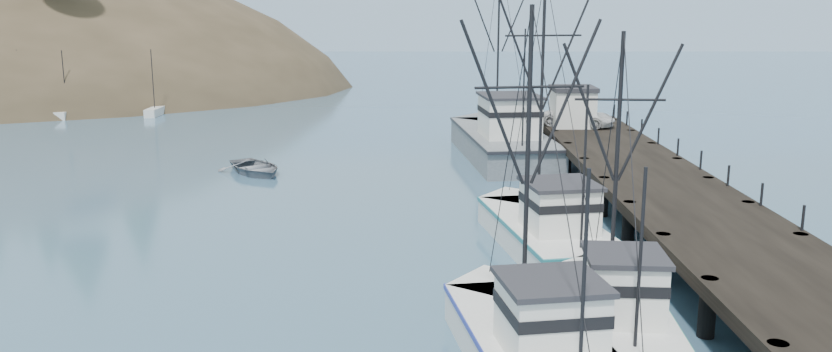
{
  "coord_description": "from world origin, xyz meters",
  "views": [
    {
      "loc": [
        2.1,
        -23.51,
        10.64
      ],
      "look_at": [
        2.01,
        13.96,
        2.5
      ],
      "focal_mm": 35.0,
      "sensor_mm": 36.0,
      "label": 1
    }
  ],
  "objects_px": {
    "pier": "(656,183)",
    "pier_shed": "(573,106)",
    "trawler_near": "(614,314)",
    "trawler_far": "(545,229)",
    "motorboat": "(256,173)",
    "pickup_truck": "(579,117)",
    "work_vessel": "(501,139)",
    "trawler_mid": "(532,342)"
  },
  "relations": [
    {
      "from": "work_vessel",
      "to": "pickup_truck",
      "type": "xyz_separation_m",
      "value": [
        5.48,
        0.88,
        1.46
      ]
    },
    {
      "from": "pier",
      "to": "motorboat",
      "type": "relative_size",
      "value": 8.46
    },
    {
      "from": "pier",
      "to": "trawler_mid",
      "type": "distance_m",
      "value": 19.3
    },
    {
      "from": "trawler_near",
      "to": "motorboat",
      "type": "height_order",
      "value": "trawler_near"
    },
    {
      "from": "trawler_far",
      "to": "motorboat",
      "type": "xyz_separation_m",
      "value": [
        -15.83,
        15.48,
        -0.82
      ]
    },
    {
      "from": "pier",
      "to": "trawler_far",
      "type": "height_order",
      "value": "trawler_far"
    },
    {
      "from": "pier",
      "to": "pier_shed",
      "type": "relative_size",
      "value": 13.75
    },
    {
      "from": "trawler_mid",
      "to": "motorboat",
      "type": "distance_m",
      "value": 30.73
    },
    {
      "from": "pier",
      "to": "trawler_mid",
      "type": "bearing_deg",
      "value": -116.28
    },
    {
      "from": "trawler_near",
      "to": "work_vessel",
      "type": "relative_size",
      "value": 0.59
    },
    {
      "from": "trawler_near",
      "to": "pier",
      "type": "bearing_deg",
      "value": 69.59
    },
    {
      "from": "pier",
      "to": "trawler_far",
      "type": "bearing_deg",
      "value": -140.32
    },
    {
      "from": "trawler_mid",
      "to": "pier_shed",
      "type": "bearing_deg",
      "value": 77.68
    },
    {
      "from": "pier_shed",
      "to": "pickup_truck",
      "type": "bearing_deg",
      "value": -10.34
    },
    {
      "from": "trawler_mid",
      "to": "work_vessel",
      "type": "relative_size",
      "value": 0.64
    },
    {
      "from": "trawler_near",
      "to": "pier_shed",
      "type": "xyz_separation_m",
      "value": [
        4.53,
        31.89,
        2.6
      ]
    },
    {
      "from": "pier",
      "to": "pier_shed",
      "type": "height_order",
      "value": "pier_shed"
    },
    {
      "from": "trawler_near",
      "to": "trawler_far",
      "type": "bearing_deg",
      "value": 93.79
    },
    {
      "from": "trawler_near",
      "to": "pickup_truck",
      "type": "distance_m",
      "value": 32.25
    },
    {
      "from": "trawler_mid",
      "to": "pickup_truck",
      "type": "distance_m",
      "value": 34.91
    },
    {
      "from": "trawler_near",
      "to": "pier_shed",
      "type": "bearing_deg",
      "value": 81.91
    },
    {
      "from": "pier_shed",
      "to": "motorboat",
      "type": "relative_size",
      "value": 0.62
    },
    {
      "from": "pier",
      "to": "work_vessel",
      "type": "distance_m",
      "value": 16.94
    },
    {
      "from": "work_vessel",
      "to": "trawler_near",
      "type": "bearing_deg",
      "value": -89.07
    },
    {
      "from": "pier",
      "to": "trawler_mid",
      "type": "relative_size",
      "value": 3.99
    },
    {
      "from": "pickup_truck",
      "to": "motorboat",
      "type": "distance_m",
      "value": 22.57
    },
    {
      "from": "trawler_mid",
      "to": "pier_shed",
      "type": "xyz_separation_m",
      "value": [
        7.43,
        34.04,
        2.6
      ]
    },
    {
      "from": "trawler_far",
      "to": "work_vessel",
      "type": "relative_size",
      "value": 0.71
    },
    {
      "from": "trawler_near",
      "to": "motorboat",
      "type": "distance_m",
      "value": 30.3
    },
    {
      "from": "pier",
      "to": "work_vessel",
      "type": "xyz_separation_m",
      "value": [
        -6.13,
        15.79,
        -0.46
      ]
    },
    {
      "from": "work_vessel",
      "to": "pier_shed",
      "type": "height_order",
      "value": "work_vessel"
    },
    {
      "from": "pier",
      "to": "trawler_mid",
      "type": "height_order",
      "value": "trawler_mid"
    },
    {
      "from": "motorboat",
      "to": "pier",
      "type": "bearing_deg",
      "value": -59.11
    },
    {
      "from": "pier",
      "to": "work_vessel",
      "type": "bearing_deg",
      "value": 111.23
    },
    {
      "from": "work_vessel",
      "to": "pier_shed",
      "type": "relative_size",
      "value": 5.37
    },
    {
      "from": "trawler_mid",
      "to": "pier",
      "type": "bearing_deg",
      "value": 63.72
    },
    {
      "from": "pier",
      "to": "trawler_far",
      "type": "xyz_separation_m",
      "value": [
        -6.29,
        -5.22,
        -0.87
      ]
    },
    {
      "from": "pier",
      "to": "pickup_truck",
      "type": "bearing_deg",
      "value": 92.24
    },
    {
      "from": "trawler_far",
      "to": "work_vessel",
      "type": "distance_m",
      "value": 21.01
    },
    {
      "from": "trawler_far",
      "to": "pickup_truck",
      "type": "relative_size",
      "value": 2.44
    },
    {
      "from": "work_vessel",
      "to": "pier_shed",
      "type": "distance_m",
      "value": 5.57
    },
    {
      "from": "motorboat",
      "to": "trawler_far",
      "type": "bearing_deg",
      "value": -78.58
    }
  ]
}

